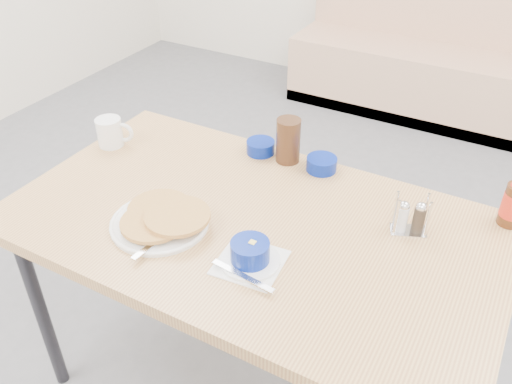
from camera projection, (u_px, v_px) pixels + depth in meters
The scene contains 10 objects.
booth_bench at pixel (439, 62), 3.58m from camera, with size 1.90×0.56×1.22m.
dining_table at pixel (251, 237), 1.57m from camera, with size 1.40×0.80×0.76m.
pancake_plate at pixel (162, 219), 1.51m from camera, with size 0.28×0.30×0.05m.
coffee_mug at pixel (111, 132), 1.86m from camera, with size 0.12×0.09×0.10m.
grits_setting at pixel (250, 255), 1.38m from camera, with size 0.20×0.18×0.07m.
creamer_bowl at pixel (261, 147), 1.83m from camera, with size 0.10×0.10×0.04m.
butter_bowl at pixel (322, 164), 1.74m from camera, with size 0.10×0.10×0.04m.
amber_tumbler at pixel (288, 141), 1.76m from camera, with size 0.08×0.08×0.15m, color #3B2212.
condiment_caddy at pixel (410, 219), 1.48m from camera, with size 0.11×0.09×0.12m.
sugar_wrapper at pixel (199, 216), 1.55m from camera, with size 0.04×0.02×0.00m, color #F5517D.
Camera 1 is at (0.60, -0.80, 1.71)m, focal length 38.00 mm.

